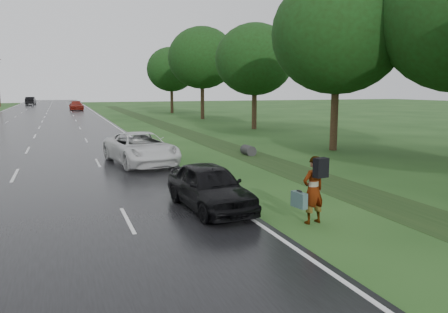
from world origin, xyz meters
TOP-DOWN VIEW (x-y plane):
  - road at (0.00, 45.00)m, footprint 14.00×180.00m
  - edge_stripe_east at (6.75, 45.00)m, footprint 0.12×180.00m
  - center_line at (0.00, 45.00)m, footprint 0.12×180.00m
  - drainage_ditch at (11.50, 18.71)m, footprint 2.20×120.00m
  - tree_east_b at (17.00, 10.00)m, footprint 7.60×7.60m
  - tree_east_c at (18.20, 24.00)m, footprint 7.00×7.00m
  - tree_east_d at (17.80, 38.00)m, footprint 8.00×8.00m
  - tree_east_f at (17.50, 52.00)m, footprint 7.20×7.20m
  - pedestrian at (8.18, -1.91)m, footprint 0.90×0.71m
  - white_pickup at (5.44, 9.01)m, footprint 3.28×5.73m
  - dark_sedan at (6.00, 0.31)m, footprint 1.95×4.16m
  - far_car_red at (4.43, 65.39)m, footprint 2.28×5.23m
  - far_car_dark at (-4.19, 94.57)m, footprint 2.03×5.26m

SIDE VIEW (x-z plane):
  - road at x=0.00m, z-range 0.00..0.04m
  - drainage_ditch at x=11.50m, z-range -0.24..0.32m
  - edge_stripe_east at x=6.75m, z-range 0.04..0.05m
  - center_line at x=0.00m, z-range 0.04..0.05m
  - dark_sedan at x=6.00m, z-range 0.04..1.42m
  - far_car_red at x=4.43m, z-range 0.04..1.54m
  - white_pickup at x=5.44m, z-range 0.04..1.54m
  - far_car_dark at x=-4.19m, z-range 0.04..1.75m
  - pedestrian at x=8.18m, z-range 0.03..1.88m
  - tree_east_c at x=18.20m, z-range 1.49..10.78m
  - tree_east_f at x=17.50m, z-range 1.56..11.18m
  - tree_east_b at x=17.00m, z-range 1.63..11.74m
  - tree_east_d at x=17.80m, z-range 1.77..12.53m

